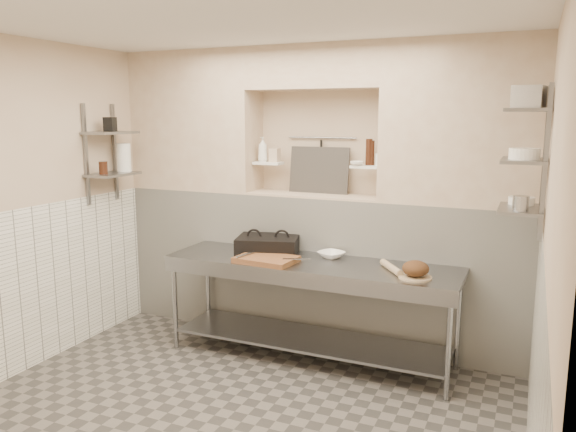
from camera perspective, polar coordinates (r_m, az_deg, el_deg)
The scene contains 48 objects.
floor at distance 4.36m, azimuth -6.15°, elevation -20.35°, with size 4.00×3.90×0.10m, color #59534F.
ceiling at distance 3.83m, azimuth -7.02°, elevation 20.46°, with size 4.00×3.90×0.10m, color silver.
wall_left at distance 5.17m, azimuth -26.63°, elevation 0.60°, with size 0.10×3.90×2.80m, color beige.
wall_right at distance 3.34m, azimuth 25.61°, elevation -4.03°, with size 0.10×3.90×2.80m, color beige.
wall_back at distance 5.63m, azimuth 3.69°, elevation 2.37°, with size 4.00×0.10×2.80m, color beige.
backwall_lower at distance 5.54m, azimuth 2.73°, elevation -5.14°, with size 4.00×0.40×1.40m, color white.
alcove_sill at distance 5.40m, azimuth 2.79°, elevation 2.15°, with size 1.30×0.40×0.02m, color beige.
backwall_pillar_left at distance 5.95m, azimuth -9.33°, elevation 9.44°, with size 1.35×0.40×1.40m, color beige.
backwall_pillar_right at distance 5.03m, azimuth 17.29°, elevation 9.01°, with size 1.35×0.40×1.40m, color beige.
backwall_header at distance 5.37m, azimuth 2.90°, elevation 14.84°, with size 1.30×0.40×0.40m, color beige.
wainscot_left at distance 5.27m, azimuth -25.60°, elevation -6.96°, with size 0.02×3.90×1.40m, color white.
wainscot_right at distance 3.56m, azimuth 23.73°, elevation -14.96°, with size 0.02×3.90×1.40m, color white.
alcove_shelf_left at distance 5.56m, azimuth -2.02°, elevation 5.40°, with size 0.28×0.16×0.03m, color white.
alcove_shelf_right at distance 5.21m, azimuth 7.98°, elevation 4.98°, with size 0.28×0.16×0.03m, color white.
utensil_rail at distance 5.51m, azimuth 3.47°, elevation 7.94°, with size 0.02×0.02×0.70m, color gray.
hanging_steel at distance 5.50m, azimuth 3.38°, elevation 6.17°, with size 0.02×0.02×0.30m, color black.
splash_panel at distance 5.47m, azimuth 3.18°, elevation 4.67°, with size 0.60×0.02×0.45m, color #383330.
shelf_rail_left_a at distance 5.95m, azimuth -17.19°, elevation 6.23°, with size 0.03×0.03×0.95m, color slate.
shelf_rail_left_b at distance 5.65m, azimuth -19.84°, elevation 5.89°, with size 0.03×0.03×0.95m, color slate.
wall_shelf_left_lower at distance 5.72m, azimuth -17.36°, elevation 4.07°, with size 0.30×0.50×0.03m, color slate.
wall_shelf_left_upper at distance 5.70m, azimuth -17.58°, elevation 8.07°, with size 0.30×0.50×0.03m, color slate.
shelf_rail_right_a at distance 4.51m, azimuth 24.64°, elevation 5.28°, with size 0.03×0.03×1.05m, color slate.
shelf_rail_right_b at distance 4.11m, azimuth 24.70°, elevation 4.89°, with size 0.03×0.03×1.05m, color slate.
wall_shelf_right_lower at distance 4.35m, azimuth 22.55°, elevation 0.63°, with size 0.30×0.50×0.03m, color slate.
wall_shelf_right_mid at distance 4.31m, azimuth 22.87°, elevation 5.22°, with size 0.30×0.50×0.03m, color slate.
wall_shelf_right_upper at distance 4.30m, azimuth 23.19°, elevation 9.87°, with size 0.30×0.50×0.03m, color slate.
prep_table at distance 4.99m, azimuth 2.21°, elevation -7.56°, with size 2.60×0.70×0.90m.
panini_press at distance 5.24m, azimuth -2.04°, elevation -2.93°, with size 0.65×0.54×0.15m.
cutting_board at distance 4.92m, azimuth -2.21°, elevation -4.42°, with size 0.51×0.35×0.05m, color brown.
knife_blade at distance 4.83m, azimuth 0.91°, elevation -4.39°, with size 0.25×0.03×0.01m, color gray.
tongs at distance 4.96m, azimuth -4.33°, elevation -3.93°, with size 0.02×0.02×0.23m, color gray.
mixing_bowl at distance 5.08m, azimuth 4.42°, elevation -3.93°, with size 0.23×0.23×0.06m, color white.
rolling_pin at distance 4.71m, azimuth 10.44°, elevation -5.17°, with size 0.06×0.06×0.38m, color tan.
bread_board at distance 4.55m, azimuth 12.80°, elevation -6.08°, with size 0.26×0.26×0.02m, color tan.
bread_loaf at distance 4.53m, azimuth 12.83°, elevation -5.23°, with size 0.21×0.21×0.13m, color #4C2D19.
bottle_soap at distance 5.56m, azimuth -2.58°, elevation 6.78°, with size 0.09×0.09×0.24m, color white.
jar_alcove at distance 5.55m, azimuth -1.36°, elevation 6.20°, with size 0.09×0.09×0.13m, color beige.
bowl_alcove at distance 5.18m, azimuth 7.01°, elevation 5.33°, with size 0.13×0.13×0.04m, color white.
condiment_a at distance 5.22m, azimuth 8.43°, elevation 6.36°, with size 0.06×0.06×0.23m, color black.
condiment_b at distance 5.22m, azimuth 8.22°, elevation 6.45°, with size 0.06×0.06×0.24m, color black.
condiment_c at distance 5.18m, azimuth 9.22°, elevation 5.67°, with size 0.06×0.06×0.11m, color white.
jug_left at distance 5.84m, azimuth -16.35°, elevation 5.73°, with size 0.14×0.14×0.28m, color white.
jar_left at distance 5.62m, azimuth -18.25°, elevation 4.67°, with size 0.08×0.08×0.12m, color black.
box_left_upper at distance 5.70m, azimuth -17.63°, elevation 8.87°, with size 0.10×0.10×0.13m, color black.
bowl_right at distance 4.50m, azimuth 22.64°, elevation 1.44°, with size 0.19×0.19×0.06m, color white.
canister_right at distance 4.17m, azimuth 22.56°, elevation 1.18°, with size 0.11×0.11×0.11m, color gray.
bowl_right_mid at distance 4.24m, azimuth 22.90°, elevation 5.84°, with size 0.21×0.21×0.08m, color white.
basket_right at distance 4.38m, azimuth 23.29°, elevation 11.04°, with size 0.20×0.25×0.16m, color gray.
Camera 1 is at (1.90, -3.25, 2.16)m, focal length 35.00 mm.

